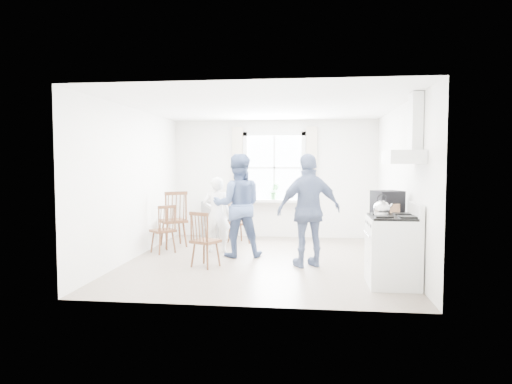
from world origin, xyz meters
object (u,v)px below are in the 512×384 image
Objects in this scene: stereo_stack at (387,202)px; person_mid at (238,205)px; gas_stove at (393,250)px; windsor_chair_c at (165,224)px; person_left at (217,215)px; windsor_chair_a at (175,213)px; low_cabinet at (389,243)px; windsor_chair_b at (202,233)px; person_right at (309,210)px.

person_mid is (-2.41, 0.97, -0.17)m from stereo_stack.
windsor_chair_c is at bearing 155.16° from gas_stove.
person_mid reaches higher than stereo_stack.
windsor_chair_c is 0.95m from person_left.
person_mid reaches higher than gas_stove.
person_left is (-2.83, 1.98, 0.22)m from gas_stove.
person_mid is at bearing 158.02° from stereo_stack.
windsor_chair_a is 1.24× the size of windsor_chair_c.
person_left reaches higher than windsor_chair_a.
stereo_stack is 4.15m from windsor_chair_a.
low_cabinet is 2.89m from windsor_chair_b.
person_left is 0.77× the size of person_mid.
person_right is (-1.16, 0.32, -0.17)m from stereo_stack.
person_left is at bearing -52.83° from person_right.
low_cabinet is at bearing 35.21° from stereo_stack.
low_cabinet is 1.82× the size of stereo_stack.
windsor_chair_c is 0.64× the size of person_left.
person_right is (1.26, -0.66, -0.00)m from person_mid.
person_right reaches higher than windsor_chair_a.
person_right is at bearing -15.89° from windsor_chair_c.
person_left is at bearing -22.16° from windsor_chair_a.
person_left is (-2.86, 1.30, -0.37)m from stereo_stack.
person_left is 1.98m from person_right.
person_left reaches higher than windsor_chair_b.
gas_stove is at bearing -92.33° from stereo_stack.
person_right is at bearing 138.84° from gas_stove.
windsor_chair_b is at bearing 55.30° from person_mid.
windsor_chair_c is 0.49× the size of person_mid.
windsor_chair_b is 0.50× the size of person_mid.
stereo_stack is at bearing 141.88° from person_right.
stereo_stack is 0.27× the size of person_right.
person_mid is 1.42m from person_right.
person_right is at bearing -27.44° from windsor_chair_a.
low_cabinet is at bearing 148.50° from person_mid.
windsor_chair_a is (-3.77, 1.68, -0.40)m from stereo_stack.
gas_stove is at bearing -24.84° from windsor_chair_c.
gas_stove is 0.80× the size of person_left.
person_mid is at bearing -27.33° from windsor_chair_a.
person_mid is (0.45, -0.33, 0.21)m from person_left.
gas_stove is 0.70m from low_cabinet.
person_mid is (0.43, 0.95, 0.36)m from windsor_chair_b.
stereo_stack is at bearing -0.47° from windsor_chair_b.
windsor_chair_b is 1.75m from person_right.
stereo_stack is 0.55× the size of windsor_chair_c.
stereo_stack is 0.27× the size of person_mid.
person_right reaches higher than stereo_stack.
low_cabinet is 1.32m from person_right.
person_right is (2.61, -0.74, 0.36)m from windsor_chair_c.
low_cabinet is 3.95m from windsor_chair_c.
windsor_chair_b is 1.10m from person_mid.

